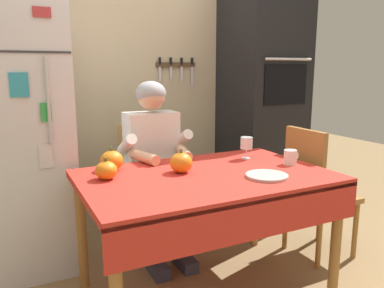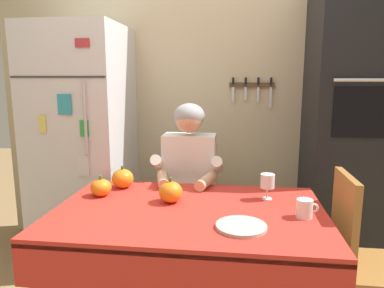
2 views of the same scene
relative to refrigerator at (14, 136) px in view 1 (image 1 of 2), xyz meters
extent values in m
cube|color=#BCAD89|center=(1.00, 0.39, 0.40)|extent=(3.70, 0.10, 2.60)
cube|color=#4C3823|center=(1.30, 0.33, 0.46)|extent=(0.36, 0.02, 0.04)
cube|color=silver|center=(1.15, 0.32, 0.38)|extent=(0.02, 0.01, 0.12)
cube|color=black|center=(1.15, 0.32, 0.49)|extent=(0.02, 0.01, 0.06)
cube|color=silver|center=(1.25, 0.32, 0.39)|extent=(0.02, 0.01, 0.10)
cube|color=black|center=(1.25, 0.32, 0.49)|extent=(0.02, 0.01, 0.06)
cube|color=silver|center=(1.35, 0.32, 0.38)|extent=(0.02, 0.01, 0.12)
cube|color=black|center=(1.35, 0.32, 0.49)|extent=(0.02, 0.01, 0.06)
cube|color=silver|center=(1.45, 0.32, 0.36)|extent=(0.02, 0.01, 0.16)
cube|color=black|center=(1.45, 0.32, 0.49)|extent=(0.02, 0.01, 0.06)
cube|color=silver|center=(0.00, 0.00, 0.00)|extent=(0.68, 0.68, 1.80)
cylinder|color=silver|center=(0.19, -0.36, 0.25)|extent=(0.02, 0.02, 0.50)
cube|color=#333335|center=(0.00, -0.34, 0.52)|extent=(0.67, 0.01, 0.01)
cube|color=teal|center=(0.04, -0.35, 0.34)|extent=(0.10, 0.02, 0.14)
cube|color=green|center=(0.17, -0.35, 0.18)|extent=(0.06, 0.01, 0.11)
cube|color=silver|center=(0.15, -0.35, -0.08)|extent=(0.08, 0.01, 0.14)
cube|color=#B73338|center=(0.19, -0.35, 0.74)|extent=(0.10, 0.01, 0.06)
cube|color=black|center=(2.00, 0.04, 0.15)|extent=(0.60, 0.60, 2.10)
cube|color=black|center=(2.00, -0.26, 0.30)|extent=(0.42, 0.01, 0.32)
cylinder|color=silver|center=(2.00, -0.29, 0.50)|extent=(0.45, 0.02, 0.02)
cylinder|color=#9E6B33|center=(0.31, -0.47, -0.55)|extent=(0.06, 0.06, 0.70)
cylinder|color=#9E6B33|center=(1.59, -1.25, -0.55)|extent=(0.06, 0.06, 0.70)
cylinder|color=#9E6B33|center=(1.59, -0.47, -0.55)|extent=(0.06, 0.06, 0.70)
cube|color=red|center=(0.95, -0.86, -0.18)|extent=(1.40, 0.90, 0.04)
cube|color=red|center=(0.95, -1.30, -0.28)|extent=(1.40, 0.01, 0.20)
cube|color=tan|center=(0.87, -0.17, -0.47)|extent=(0.40, 0.40, 0.04)
cube|color=tan|center=(0.87, 0.01, -0.21)|extent=(0.36, 0.04, 0.48)
cylinder|color=tan|center=(0.70, -0.34, -0.69)|extent=(0.04, 0.04, 0.41)
cylinder|color=tan|center=(0.70, 0.00, -0.69)|extent=(0.04, 0.04, 0.41)
cylinder|color=tan|center=(1.04, -0.34, -0.69)|extent=(0.04, 0.04, 0.41)
cylinder|color=tan|center=(1.04, 0.00, -0.69)|extent=(0.04, 0.04, 0.41)
cube|color=#38384C|center=(0.77, -0.55, -0.86)|extent=(0.10, 0.22, 0.08)
cube|color=#38384C|center=(0.97, -0.55, -0.86)|extent=(0.10, 0.22, 0.08)
cylinder|color=#38384C|center=(0.77, -0.49, -0.67)|extent=(0.09, 0.09, 0.38)
cylinder|color=#38384C|center=(0.97, -0.49, -0.67)|extent=(0.09, 0.09, 0.38)
cube|color=#38384C|center=(0.78, -0.33, -0.40)|extent=(0.12, 0.40, 0.11)
cube|color=#38384C|center=(0.96, -0.33, -0.40)|extent=(0.12, 0.40, 0.11)
cube|color=white|center=(0.87, -0.21, -0.11)|extent=(0.36, 0.20, 0.48)
cylinder|color=white|center=(0.67, -0.28, -0.07)|extent=(0.07, 0.26, 0.18)
cylinder|color=white|center=(1.07, -0.28, -0.07)|extent=(0.07, 0.26, 0.18)
cylinder|color=#D8A884|center=(0.73, -0.45, -0.13)|extent=(0.13, 0.27, 0.07)
cylinder|color=#D8A884|center=(1.01, -0.45, -0.13)|extent=(0.13, 0.27, 0.07)
sphere|color=#D8A884|center=(0.87, -0.23, 0.24)|extent=(0.19, 0.19, 0.19)
ellipsoid|color=#99999E|center=(0.87, -0.22, 0.26)|extent=(0.21, 0.21, 0.17)
cube|color=#9E6B33|center=(1.93, -0.79, -0.47)|extent=(0.40, 0.40, 0.04)
cube|color=#9E6B33|center=(1.75, -0.79, -0.21)|extent=(0.04, 0.36, 0.48)
cylinder|color=#9E6B33|center=(2.10, -0.96, -0.69)|extent=(0.04, 0.04, 0.41)
cylinder|color=#9E6B33|center=(1.76, -0.96, -0.69)|extent=(0.04, 0.04, 0.41)
cylinder|color=#9E6B33|center=(2.10, -0.62, -0.69)|extent=(0.04, 0.04, 0.41)
cylinder|color=#9E6B33|center=(1.76, -0.62, -0.69)|extent=(0.04, 0.04, 0.41)
cylinder|color=white|center=(1.52, -0.90, -0.11)|extent=(0.08, 0.08, 0.09)
torus|color=white|center=(1.57, -0.90, -0.11)|extent=(0.05, 0.01, 0.05)
cylinder|color=white|center=(1.37, -0.66, -0.16)|extent=(0.06, 0.06, 0.01)
cylinder|color=white|center=(1.37, -0.66, -0.12)|extent=(0.01, 0.01, 0.06)
cylinder|color=white|center=(1.37, -0.66, -0.05)|extent=(0.08, 0.08, 0.08)
ellipsoid|color=orange|center=(0.49, -0.55, -0.10)|extent=(0.13, 0.13, 0.12)
cylinder|color=#4C6023|center=(0.49, -0.55, -0.03)|extent=(0.02, 0.02, 0.02)
ellipsoid|color=orange|center=(0.84, -0.77, -0.10)|extent=(0.13, 0.13, 0.12)
cylinder|color=#4C6023|center=(0.84, -0.77, -0.03)|extent=(0.02, 0.02, 0.02)
ellipsoid|color=orange|center=(0.42, -0.72, -0.11)|extent=(0.12, 0.12, 0.10)
cylinder|color=#4C6023|center=(0.42, -0.72, -0.05)|extent=(0.02, 0.02, 0.02)
cylinder|color=#B7B2A8|center=(1.22, -1.07, -0.15)|extent=(0.23, 0.23, 0.02)
camera|label=1|loc=(-0.05, -2.70, 0.43)|focal=35.74mm
camera|label=2|loc=(1.19, -2.61, 0.51)|focal=33.33mm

